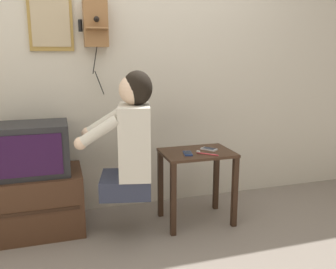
% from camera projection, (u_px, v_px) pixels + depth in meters
% --- Properties ---
extents(wall_back, '(6.80, 0.05, 2.55)m').
position_uv_depth(wall_back, '(138.00, 61.00, 3.01)').
color(wall_back, beige).
rests_on(wall_back, ground_plane).
extents(side_table, '(0.55, 0.39, 0.59)m').
position_uv_depth(side_table, '(197.00, 168.00, 2.82)').
color(side_table, '#382316').
rests_on(side_table, ground_plane).
extents(person, '(0.58, 0.48, 0.90)m').
position_uv_depth(person, '(131.00, 137.00, 2.55)').
color(person, '#2D3347').
rests_on(person, ground_plane).
extents(tv_stand, '(0.72, 0.50, 0.46)m').
position_uv_depth(tv_stand, '(34.00, 202.00, 2.71)').
color(tv_stand, '#422819').
rests_on(tv_stand, ground_plane).
extents(television, '(0.54, 0.39, 0.38)m').
position_uv_depth(television, '(30.00, 149.00, 2.61)').
color(television, '#232326').
rests_on(television, tv_stand).
extents(wall_phone_antique, '(0.23, 0.18, 0.77)m').
position_uv_depth(wall_phone_antique, '(95.00, 23.00, 2.76)').
color(wall_phone_antique, olive).
extents(framed_picture, '(0.33, 0.03, 0.47)m').
position_uv_depth(framed_picture, '(50.00, 19.00, 2.71)').
color(framed_picture, olive).
extents(cell_phone_held, '(0.08, 0.13, 0.01)m').
position_uv_depth(cell_phone_held, '(188.00, 153.00, 2.71)').
color(cell_phone_held, navy).
rests_on(cell_phone_held, side_table).
extents(cell_phone_spare, '(0.12, 0.13, 0.01)m').
position_uv_depth(cell_phone_spare, '(209.00, 149.00, 2.84)').
color(cell_phone_spare, silver).
rests_on(cell_phone_spare, side_table).
extents(toothbrush, '(0.13, 0.13, 0.02)m').
position_uv_depth(toothbrush, '(206.00, 154.00, 2.70)').
color(toothbrush, '#D83F4C').
rests_on(toothbrush, side_table).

